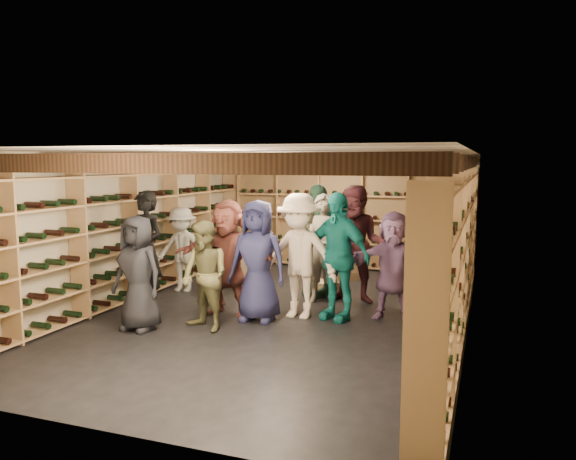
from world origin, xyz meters
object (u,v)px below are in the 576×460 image
at_px(person_4, 337,256).
at_px(person_8, 357,244).
at_px(person_9, 182,249).
at_px(crate_loose, 323,286).
at_px(person_6, 258,261).
at_px(person_12, 428,255).
at_px(person_0, 138,273).
at_px(person_7, 323,249).
at_px(person_2, 205,276).
at_px(person_10, 318,240).
at_px(person_11, 393,265).
at_px(person_1, 146,250).
at_px(crate_stack_left, 249,265).
at_px(person_5, 227,257).
at_px(person_3, 299,256).
at_px(crate_stack_right, 345,271).

bearing_deg(person_4, person_8, 107.47).
relative_size(person_8, person_9, 1.28).
xyz_separation_m(crate_loose, person_9, (-2.33, -0.84, 0.66)).
height_order(person_6, person_9, person_6).
distance_m(crate_loose, person_12, 2.30).
bearing_deg(person_0, person_7, 56.14).
xyz_separation_m(person_8, person_9, (-3.06, -0.27, -0.21)).
bearing_deg(crate_loose, person_2, -107.21).
distance_m(person_10, person_11, 1.77).
xyz_separation_m(person_1, person_10, (2.21, 1.78, 0.03)).
relative_size(crate_loose, person_6, 0.29).
bearing_deg(crate_stack_left, person_5, -77.16).
distance_m(person_2, person_9, 2.42).
bearing_deg(person_3, person_11, 20.81).
relative_size(crate_stack_left, crate_loose, 1.70).
height_order(crate_stack_right, person_10, person_10).
xyz_separation_m(crate_stack_left, person_7, (1.53, -0.51, 0.46)).
distance_m(crate_stack_left, crate_loose, 1.37).
bearing_deg(person_10, person_1, -116.48).
height_order(person_1, person_11, person_1).
relative_size(crate_stack_right, crate_loose, 1.17).
xyz_separation_m(person_10, person_12, (1.90, -0.71, -0.04)).
bearing_deg(crate_loose, person_4, -67.51).
relative_size(person_7, person_8, 0.93).
bearing_deg(person_6, person_5, 162.58).
xyz_separation_m(crate_stack_left, person_1, (-0.93, -1.80, 0.49)).
distance_m(crate_stack_left, person_10, 1.38).
height_order(person_2, person_4, person_4).
bearing_deg(person_7, person_0, -133.53).
xyz_separation_m(crate_loose, person_3, (0.13, -1.72, 0.82)).
height_order(crate_stack_left, person_3, person_3).
height_order(crate_stack_right, person_11, person_11).
xyz_separation_m(person_2, person_10, (0.84, 2.45, 0.20)).
height_order(person_1, person_10, person_10).
bearing_deg(crate_stack_left, crate_stack_right, 43.44).
bearing_deg(person_1, person_11, 30.24).
distance_m(crate_loose, person_8, 1.27).
bearing_deg(crate_stack_left, person_12, -12.98).
height_order(crate_stack_right, person_2, person_2).
distance_m(crate_stack_right, person_3, 2.89).
bearing_deg(person_12, person_7, -168.01).
distance_m(person_2, person_12, 3.25).
height_order(person_2, person_3, person_3).
distance_m(person_8, person_12, 1.24).
xyz_separation_m(person_3, person_11, (1.30, 0.40, -0.13)).
distance_m(person_7, person_12, 1.67).
xyz_separation_m(person_0, person_7, (1.94, 2.25, 0.10)).
bearing_deg(person_12, person_4, -133.42).
xyz_separation_m(crate_stack_left, person_3, (1.43, -1.44, 0.48)).
relative_size(person_10, person_12, 1.04).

